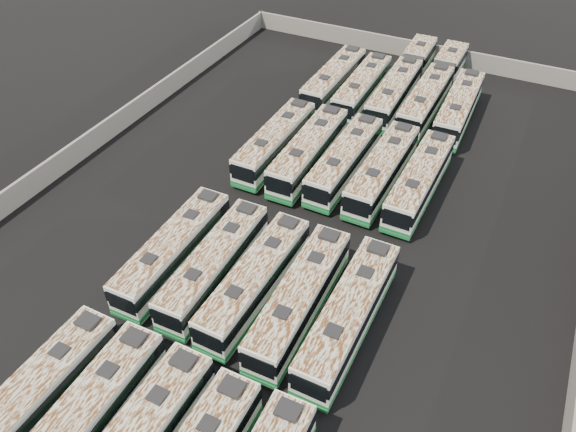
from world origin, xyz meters
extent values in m
plane|color=black|center=(0.00, 0.00, 0.00)|extent=(140.00, 140.00, 0.00)
cube|color=slate|center=(0.00, 36.30, 1.10)|extent=(45.20, 0.30, 2.20)
cube|color=slate|center=(-22.30, 0.00, 1.10)|extent=(0.30, 73.20, 2.20)
cube|color=white|center=(-5.79, -21.41, 1.74)|extent=(2.65, 12.15, 2.78)
cube|color=#187338|center=(-5.79, -21.41, 0.73)|extent=(2.70, 12.21, 0.42)
cube|color=black|center=(-5.79, -21.41, 2.20)|extent=(2.71, 12.22, 0.93)
cube|color=beige|center=(-5.79, -21.41, 3.16)|extent=(2.59, 11.91, 0.07)
cube|color=black|center=(-5.76, -18.74, 3.27)|extent=(0.97, 0.97, 0.14)
cube|color=black|center=(-5.74, -16.32, 3.32)|extent=(1.33, 1.12, 0.26)
cylinder|color=black|center=(-6.83, -17.52, 0.51)|extent=(0.29, 1.01, 1.01)
cylinder|color=black|center=(-4.67, -17.54, 0.51)|extent=(0.29, 1.01, 1.01)
cube|color=white|center=(-2.23, -21.23, 1.77)|extent=(2.82, 12.37, 2.82)
cube|color=black|center=(-2.23, -21.23, 2.24)|extent=(2.88, 12.44, 0.94)
cube|color=beige|center=(-2.23, -21.23, 3.21)|extent=(2.77, 12.13, 0.07)
cube|color=black|center=(-2.29, -18.52, 3.32)|extent=(1.00, 1.00, 0.14)
cube|color=black|center=(-2.34, -16.06, 3.37)|extent=(1.36, 1.16, 0.27)
cylinder|color=black|center=(-3.41, -17.31, 0.51)|extent=(0.31, 1.03, 1.03)
cylinder|color=black|center=(-1.21, -17.27, 0.51)|extent=(0.31, 1.03, 1.03)
cube|color=black|center=(1.27, -18.58, 3.35)|extent=(0.99, 0.99, 0.15)
cube|color=black|center=(1.28, -16.09, 3.40)|extent=(1.35, 1.15, 0.27)
cylinder|color=black|center=(0.16, -17.33, 0.52)|extent=(0.29, 1.04, 1.04)
cylinder|color=black|center=(2.38, -17.34, 0.52)|extent=(0.29, 1.04, 1.04)
cube|color=black|center=(4.70, -18.79, 3.32)|extent=(0.98, 0.98, 0.14)
cube|color=black|center=(4.68, -16.33, 3.37)|extent=(1.35, 1.14, 0.27)
cylinder|color=black|center=(3.59, -17.57, 0.51)|extent=(0.30, 1.03, 1.03)
cube|color=black|center=(8.09, -16.15, 3.32)|extent=(1.34, 1.14, 0.26)
cube|color=white|center=(-5.80, -7.48, 1.74)|extent=(2.68, 12.12, 2.77)
cube|color=#187338|center=(-5.80, -7.48, 0.72)|extent=(2.73, 12.17, 0.42)
cube|color=black|center=(-5.80, -7.48, 2.20)|extent=(2.74, 12.18, 0.93)
cube|color=black|center=(-5.72, -13.54, 2.06)|extent=(2.22, 0.09, 1.46)
cube|color=#187338|center=(-5.72, -13.54, 0.52)|extent=(2.52, 0.13, 0.28)
cube|color=beige|center=(-5.80, -7.48, 3.15)|extent=(2.62, 11.87, 0.07)
cube|color=black|center=(-5.76, -10.14, 3.25)|extent=(0.97, 0.97, 0.14)
cube|color=black|center=(-5.83, -4.82, 3.25)|extent=(0.97, 0.97, 0.14)
cube|color=black|center=(-5.87, -2.40, 3.30)|extent=(1.32, 1.12, 0.26)
cylinder|color=black|center=(-6.82, -11.36, 0.50)|extent=(0.30, 1.01, 1.01)
cylinder|color=black|center=(-4.67, -11.33, 0.50)|extent=(0.30, 1.01, 1.01)
cylinder|color=black|center=(-6.93, -3.63, 0.50)|extent=(0.30, 1.01, 1.01)
cylinder|color=black|center=(-4.77, -3.60, 0.50)|extent=(0.30, 1.01, 1.01)
cube|color=white|center=(-2.27, -7.36, 1.72)|extent=(2.76, 12.04, 2.75)
cube|color=#187338|center=(-2.27, -7.36, 0.72)|extent=(2.82, 12.09, 0.42)
cube|color=black|center=(-2.27, -7.36, 2.18)|extent=(2.83, 12.10, 0.92)
cube|color=black|center=(-2.14, -13.37, 2.05)|extent=(2.20, 0.11, 1.45)
cube|color=#187338|center=(-2.14, -13.37, 0.52)|extent=(2.50, 0.16, 0.28)
cube|color=beige|center=(-2.27, -7.36, 3.13)|extent=(2.71, 11.80, 0.07)
cube|color=black|center=(-2.21, -10.00, 3.23)|extent=(0.97, 0.97, 0.14)
cube|color=black|center=(-2.33, -4.73, 3.23)|extent=(0.97, 0.97, 0.14)
cube|color=black|center=(-2.38, -2.33, 3.28)|extent=(1.32, 1.13, 0.26)
cylinder|color=black|center=(-3.25, -11.22, 0.50)|extent=(0.30, 1.00, 1.00)
cylinder|color=black|center=(-1.12, -11.17, 0.50)|extent=(0.30, 1.00, 1.00)
cylinder|color=black|center=(-3.43, -3.55, 0.50)|extent=(0.30, 1.00, 1.00)
cylinder|color=black|center=(-1.29, -3.50, 0.50)|extent=(0.30, 1.00, 1.00)
cube|color=white|center=(1.15, -7.47, 1.74)|extent=(2.71, 12.13, 2.77)
cube|color=#187338|center=(1.15, -7.47, 0.73)|extent=(2.76, 12.18, 0.42)
cube|color=black|center=(1.15, -7.47, 2.20)|extent=(2.77, 12.19, 0.93)
cube|color=black|center=(1.05, -13.54, 2.07)|extent=(2.22, 0.09, 1.46)
cube|color=#187338|center=(1.05, -13.54, 0.52)|extent=(2.52, 0.14, 0.28)
cube|color=beige|center=(1.15, -7.47, 3.16)|extent=(2.66, 11.89, 0.07)
cube|color=black|center=(1.11, -10.13, 3.26)|extent=(0.97, 0.97, 0.14)
cube|color=black|center=(1.19, -4.81, 3.26)|extent=(0.97, 0.97, 0.14)
cube|color=black|center=(1.23, -2.39, 3.31)|extent=(1.33, 1.13, 0.26)
cylinder|color=black|center=(0.01, -11.32, 0.50)|extent=(0.30, 1.01, 1.01)
cylinder|color=black|center=(2.16, -11.36, 0.50)|extent=(0.30, 1.01, 1.01)
cylinder|color=black|center=(0.13, -3.58, 0.50)|extent=(0.30, 1.01, 1.01)
cylinder|color=black|center=(2.29, -3.62, 0.50)|extent=(0.30, 1.01, 1.01)
cube|color=white|center=(4.67, -7.58, 1.77)|extent=(2.85, 12.38, 2.82)
cube|color=#187338|center=(4.67, -7.58, 0.74)|extent=(2.90, 12.43, 0.43)
cube|color=black|center=(4.67, -7.58, 2.24)|extent=(2.91, 12.44, 0.94)
cube|color=black|center=(4.82, -13.76, 2.10)|extent=(2.26, 0.11, 1.49)
cube|color=#187338|center=(4.82, -13.76, 0.53)|extent=(2.57, 0.16, 0.29)
cube|color=beige|center=(4.67, -7.58, 3.21)|extent=(2.80, 12.13, 0.07)
cube|color=black|center=(4.74, -10.29, 3.32)|extent=(1.00, 1.00, 0.14)
cube|color=black|center=(4.61, -4.87, 3.32)|extent=(1.00, 1.00, 0.14)
cube|color=black|center=(4.55, -2.40, 3.37)|extent=(1.36, 1.16, 0.27)
cylinder|color=black|center=(3.67, -11.55, 0.51)|extent=(0.31, 1.03, 1.03)
cylinder|color=black|center=(5.86, -11.49, 0.51)|extent=(0.31, 1.03, 1.03)
cylinder|color=black|center=(3.48, -3.66, 0.51)|extent=(0.31, 1.03, 1.03)
cylinder|color=black|center=(5.68, -3.61, 0.51)|extent=(0.31, 1.03, 1.03)
cube|color=white|center=(8.21, -7.47, 1.81)|extent=(2.62, 12.57, 2.88)
cube|color=#187338|center=(8.21, -7.47, 0.75)|extent=(2.67, 12.62, 0.44)
cube|color=black|center=(8.21, -7.47, 2.28)|extent=(2.68, 12.63, 0.96)
cube|color=black|center=(8.21, -13.77, 2.15)|extent=(2.30, 0.06, 1.52)
cube|color=#187338|center=(8.21, -13.77, 0.54)|extent=(2.62, 0.10, 0.29)
cube|color=beige|center=(8.21, -7.47, 3.28)|extent=(2.57, 12.32, 0.07)
cube|color=black|center=(8.21, -10.23, 3.38)|extent=(1.00, 1.00, 0.15)
cube|color=black|center=(8.22, -4.70, 3.38)|extent=(1.00, 1.00, 0.15)
cube|color=black|center=(8.22, -2.19, 3.44)|extent=(1.36, 1.15, 0.27)
cylinder|color=black|center=(7.09, -11.49, 0.52)|extent=(0.29, 1.05, 1.05)
cylinder|color=black|center=(9.33, -11.49, 0.52)|extent=(0.29, 1.05, 1.05)
cylinder|color=black|center=(7.09, -3.44, 0.52)|extent=(0.29, 1.05, 1.05)
cylinder|color=black|center=(9.34, -3.44, 0.52)|extent=(0.29, 1.05, 1.05)
cube|color=white|center=(-5.78, 8.88, 1.76)|extent=(2.56, 12.23, 2.80)
cube|color=#187338|center=(-5.78, 8.88, 0.73)|extent=(2.61, 12.28, 0.43)
cube|color=black|center=(-5.78, 8.88, 2.22)|extent=(2.62, 12.29, 0.94)
cube|color=black|center=(-5.79, 2.74, 2.09)|extent=(2.24, 0.06, 1.48)
cube|color=#187338|center=(-5.79, 2.74, 0.53)|extent=(2.55, 0.10, 0.29)
cube|color=beige|center=(-5.78, 8.88, 3.19)|extent=(2.51, 11.99, 0.07)
cube|color=black|center=(-5.79, 6.19, 3.29)|extent=(0.97, 0.97, 0.14)
cube|color=black|center=(-5.78, 11.57, 3.29)|extent=(0.97, 0.97, 0.14)
cube|color=black|center=(-5.78, 14.01, 3.34)|extent=(1.33, 1.12, 0.26)
cylinder|color=black|center=(-6.88, 4.97, 0.51)|extent=(0.29, 1.02, 1.02)
cylinder|color=black|center=(-4.70, 4.96, 0.51)|extent=(0.29, 1.02, 1.02)
cylinder|color=black|center=(-6.87, 12.79, 0.51)|extent=(0.29, 1.02, 1.02)
cylinder|color=black|center=(-4.69, 12.79, 0.51)|extent=(0.29, 1.02, 1.02)
cube|color=white|center=(-2.29, 8.83, 1.81)|extent=(2.81, 12.62, 2.88)
cube|color=#187338|center=(-2.29, 8.83, 0.76)|extent=(2.86, 12.67, 0.44)
cube|color=black|center=(-2.29, 8.83, 2.29)|extent=(2.87, 12.68, 0.96)
cube|color=black|center=(-2.19, 2.52, 2.15)|extent=(2.31, 0.09, 1.52)
cube|color=#187338|center=(-2.19, 2.52, 0.55)|extent=(2.62, 0.14, 0.29)
cube|color=beige|center=(-2.29, 8.83, 3.28)|extent=(2.75, 12.37, 0.07)
cube|color=black|center=(-2.24, 6.06, 3.39)|extent=(1.01, 1.01, 0.15)
cube|color=black|center=(-2.33, 11.60, 3.39)|extent=(1.01, 1.01, 0.15)
cube|color=black|center=(-2.36, 14.11, 3.44)|extent=(1.38, 1.17, 0.27)
cylinder|color=black|center=(-3.35, 4.78, 0.52)|extent=(0.31, 1.05, 1.05)
cylinder|color=black|center=(-1.10, 4.82, 0.52)|extent=(0.31, 1.05, 1.05)
cylinder|color=black|center=(-3.47, 12.84, 0.52)|extent=(0.31, 1.05, 1.05)
cylinder|color=black|center=(-1.22, 12.87, 0.52)|extent=(0.31, 1.05, 1.05)
cube|color=white|center=(1.20, 9.05, 1.76)|extent=(2.72, 12.27, 2.80)
cube|color=#187338|center=(1.20, 9.05, 0.73)|extent=(2.77, 12.32, 0.43)
cube|color=black|center=(1.20, 9.05, 2.22)|extent=(2.78, 12.33, 0.94)
cube|color=black|center=(1.11, 2.91, 2.09)|extent=(2.24, 0.09, 1.48)
cube|color=#187338|center=(1.11, 2.91, 0.53)|extent=(2.55, 0.14, 0.29)
cube|color=beige|center=(1.20, 9.05, 3.19)|extent=(2.67, 12.02, 0.07)
cube|color=black|center=(1.16, 6.36, 3.29)|extent=(0.98, 0.98, 0.14)
cube|color=black|center=(1.24, 11.74, 3.29)|extent=(0.98, 0.98, 0.14)
cube|color=black|center=(1.27, 14.18, 3.34)|extent=(1.34, 1.14, 0.27)
cylinder|color=black|center=(0.05, 5.15, 0.51)|extent=(0.30, 1.02, 1.02)
cylinder|color=black|center=(2.23, 5.12, 0.51)|extent=(0.30, 1.02, 1.02)
cylinder|color=black|center=(0.16, 12.98, 0.51)|extent=(0.30, 1.02, 1.02)
cylinder|color=black|center=(2.35, 12.94, 0.51)|extent=(0.30, 1.02, 1.02)
cube|color=white|center=(4.75, 9.09, 1.78)|extent=(2.74, 12.41, 2.84)
cube|color=#187338|center=(4.75, 9.09, 0.74)|extent=(2.79, 12.46, 0.43)
cube|color=black|center=(4.75, 9.09, 2.25)|extent=(2.80, 12.47, 0.95)
cube|color=black|center=(4.67, 2.88, 2.11)|extent=(2.27, 0.09, 1.50)
cube|color=#187338|center=(4.67, 2.88, 0.54)|extent=(2.58, 0.13, 0.29)
cube|color=beige|center=(4.75, 9.09, 3.23)|extent=(2.69, 12.16, 0.07)
cube|color=black|center=(4.72, 6.37, 3.33)|extent=(0.99, 0.99, 0.14)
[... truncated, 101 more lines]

